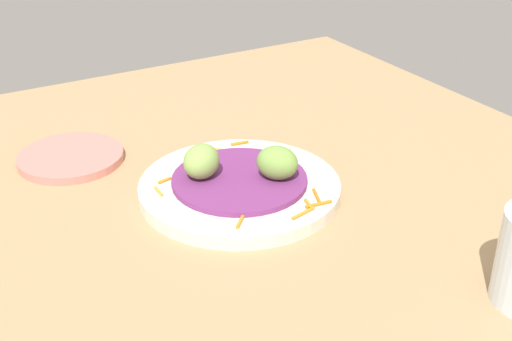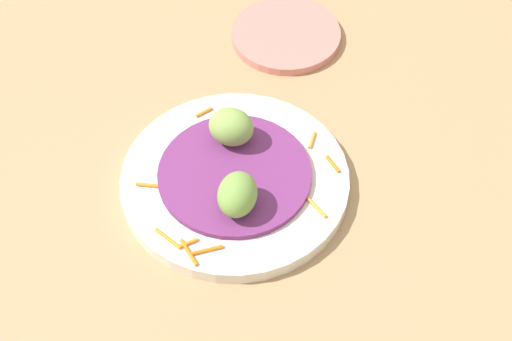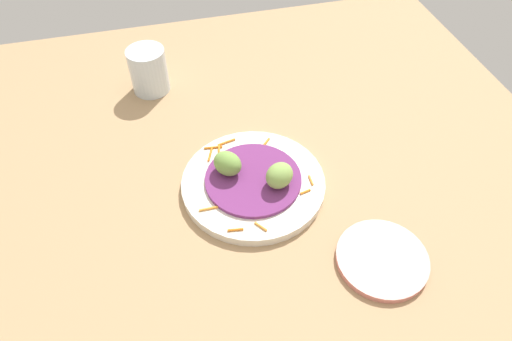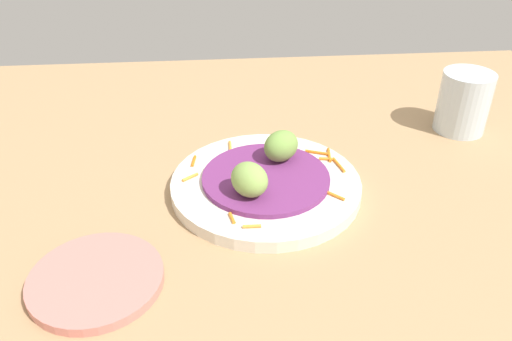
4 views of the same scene
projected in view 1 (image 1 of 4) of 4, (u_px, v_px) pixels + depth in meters
table_surface at (215, 230)px, 80.15cm from camera, size 110.00×110.00×2.00cm
main_plate at (240, 188)px, 85.31cm from camera, size 25.31×25.31×1.69cm
cabbage_bed at (240, 180)px, 84.75cm from camera, size 16.96×16.96×0.72cm
carrot_garnish at (262, 184)px, 84.10cm from camera, size 20.34×22.12×0.40cm
guac_scoop_left at (277, 163)px, 83.46cm from camera, size 6.54×6.65×4.25cm
guac_scoop_center at (201, 161)px, 83.70cm from camera, size 6.61×6.37×4.33cm
side_plate_small at (71, 157)px, 93.58cm from camera, size 14.35×14.35×1.13cm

